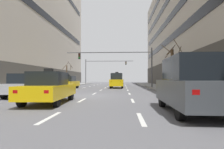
{
  "coord_description": "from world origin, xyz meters",
  "views": [
    {
      "loc": [
        2.52,
        -14.11,
        1.35
      ],
      "look_at": [
        0.34,
        23.53,
        2.22
      ],
      "focal_mm": 28.87,
      "sensor_mm": 36.0,
      "label": 1
    }
  ],
  "objects_px": {
    "traffic_signal_1": "(101,66)",
    "pedestrian_0": "(203,82)",
    "taxi_driving_2": "(117,81)",
    "taxi_driving_1": "(49,88)",
    "street_tree_2": "(67,74)",
    "car_driving_0": "(26,86)",
    "car_parked_0": "(191,85)",
    "traffic_signal_0": "(122,59)",
    "taxi_driving_3": "(68,82)",
    "street_tree_1": "(172,68)"
  },
  "relations": [
    {
      "from": "taxi_driving_2",
      "to": "street_tree_1",
      "type": "bearing_deg",
      "value": -46.9
    },
    {
      "from": "taxi_driving_2",
      "to": "taxi_driving_3",
      "type": "distance_m",
      "value": 6.85
    },
    {
      "from": "street_tree_2",
      "to": "pedestrian_0",
      "type": "relative_size",
      "value": 2.7
    },
    {
      "from": "taxi_driving_1",
      "to": "traffic_signal_1",
      "type": "distance_m",
      "value": 35.18
    },
    {
      "from": "taxi_driving_1",
      "to": "street_tree_1",
      "type": "relative_size",
      "value": 0.89
    },
    {
      "from": "taxi_driving_3",
      "to": "traffic_signal_0",
      "type": "distance_m",
      "value": 8.13
    },
    {
      "from": "street_tree_1",
      "to": "street_tree_2",
      "type": "distance_m",
      "value": 20.58
    },
    {
      "from": "car_parked_0",
      "to": "street_tree_1",
      "type": "xyz_separation_m",
      "value": [
        2.6,
        12.1,
        1.39
      ]
    },
    {
      "from": "car_driving_0",
      "to": "pedestrian_0",
      "type": "distance_m",
      "value": 13.52
    },
    {
      "from": "taxi_driving_3",
      "to": "car_parked_0",
      "type": "height_order",
      "value": "car_parked_0"
    },
    {
      "from": "traffic_signal_1",
      "to": "pedestrian_0",
      "type": "bearing_deg",
      "value": -69.02
    },
    {
      "from": "taxi_driving_1",
      "to": "car_parked_0",
      "type": "bearing_deg",
      "value": -19.34
    },
    {
      "from": "taxi_driving_2",
      "to": "pedestrian_0",
      "type": "bearing_deg",
      "value": -58.16
    },
    {
      "from": "taxi_driving_1",
      "to": "car_driving_0",
      "type": "bearing_deg",
      "value": 133.32
    },
    {
      "from": "taxi_driving_3",
      "to": "taxi_driving_1",
      "type": "bearing_deg",
      "value": -77.0
    },
    {
      "from": "taxi_driving_1",
      "to": "street_tree_2",
      "type": "distance_m",
      "value": 24.05
    },
    {
      "from": "car_parked_0",
      "to": "traffic_signal_0",
      "type": "distance_m",
      "value": 18.79
    },
    {
      "from": "traffic_signal_0",
      "to": "car_parked_0",
      "type": "bearing_deg",
      "value": -81.37
    },
    {
      "from": "car_driving_0",
      "to": "street_tree_2",
      "type": "relative_size",
      "value": 1.07
    },
    {
      "from": "taxi_driving_1",
      "to": "street_tree_2",
      "type": "relative_size",
      "value": 1.08
    },
    {
      "from": "taxi_driving_3",
      "to": "traffic_signal_1",
      "type": "bearing_deg",
      "value": 84.74
    },
    {
      "from": "taxi_driving_2",
      "to": "taxi_driving_3",
      "type": "bearing_deg",
      "value": -159.06
    },
    {
      "from": "traffic_signal_0",
      "to": "street_tree_1",
      "type": "relative_size",
      "value": 2.35
    },
    {
      "from": "taxi_driving_2",
      "to": "traffic_signal_1",
      "type": "bearing_deg",
      "value": 103.39
    },
    {
      "from": "taxi_driving_2",
      "to": "taxi_driving_3",
      "type": "relative_size",
      "value": 0.96
    },
    {
      "from": "taxi_driving_3",
      "to": "car_parked_0",
      "type": "bearing_deg",
      "value": -58.52
    },
    {
      "from": "traffic_signal_0",
      "to": "car_driving_0",
      "type": "bearing_deg",
      "value": -119.11
    },
    {
      "from": "taxi_driving_3",
      "to": "street_tree_1",
      "type": "relative_size",
      "value": 0.88
    },
    {
      "from": "car_driving_0",
      "to": "taxi_driving_2",
      "type": "xyz_separation_m",
      "value": [
        6.33,
        12.95,
        0.22
      ]
    },
    {
      "from": "traffic_signal_0",
      "to": "pedestrian_0",
      "type": "bearing_deg",
      "value": -60.23
    },
    {
      "from": "taxi_driving_2",
      "to": "car_parked_0",
      "type": "xyz_separation_m",
      "value": [
        3.51,
        -18.62,
        0.04
      ]
    },
    {
      "from": "taxi_driving_2",
      "to": "pedestrian_0",
      "type": "height_order",
      "value": "taxi_driving_2"
    },
    {
      "from": "pedestrian_0",
      "to": "taxi_driving_3",
      "type": "bearing_deg",
      "value": 146.33
    },
    {
      "from": "traffic_signal_0",
      "to": "traffic_signal_1",
      "type": "height_order",
      "value": "traffic_signal_1"
    },
    {
      "from": "street_tree_1",
      "to": "street_tree_2",
      "type": "bearing_deg",
      "value": 139.26
    },
    {
      "from": "taxi_driving_1",
      "to": "street_tree_1",
      "type": "xyz_separation_m",
      "value": [
        9.31,
        9.74,
        1.66
      ]
    },
    {
      "from": "traffic_signal_0",
      "to": "street_tree_2",
      "type": "height_order",
      "value": "traffic_signal_0"
    },
    {
      "from": "car_driving_0",
      "to": "traffic_signal_0",
      "type": "distance_m",
      "value": 14.87
    },
    {
      "from": "traffic_signal_1",
      "to": "car_driving_0",
      "type": "bearing_deg",
      "value": -93.4
    },
    {
      "from": "traffic_signal_0",
      "to": "taxi_driving_1",
      "type": "bearing_deg",
      "value": -103.82
    },
    {
      "from": "traffic_signal_1",
      "to": "street_tree_2",
      "type": "distance_m",
      "value": 13.03
    },
    {
      "from": "car_parked_0",
      "to": "traffic_signal_0",
      "type": "bearing_deg",
      "value": 98.63
    },
    {
      "from": "car_parked_0",
      "to": "street_tree_2",
      "type": "relative_size",
      "value": 1.07
    },
    {
      "from": "street_tree_2",
      "to": "traffic_signal_0",
      "type": "bearing_deg",
      "value": -35.16
    },
    {
      "from": "taxi_driving_1",
      "to": "traffic_signal_0",
      "type": "relative_size",
      "value": 0.38
    },
    {
      "from": "car_driving_0",
      "to": "taxi_driving_3",
      "type": "distance_m",
      "value": 10.51
    },
    {
      "from": "taxi_driving_1",
      "to": "car_parked_0",
      "type": "xyz_separation_m",
      "value": [
        6.71,
        -2.36,
        0.26
      ]
    },
    {
      "from": "taxi_driving_1",
      "to": "pedestrian_0",
      "type": "bearing_deg",
      "value": 25.05
    },
    {
      "from": "traffic_signal_0",
      "to": "traffic_signal_1",
      "type": "bearing_deg",
      "value": 105.25
    },
    {
      "from": "pedestrian_0",
      "to": "taxi_driving_1",
      "type": "bearing_deg",
      "value": -154.95
    }
  ]
}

